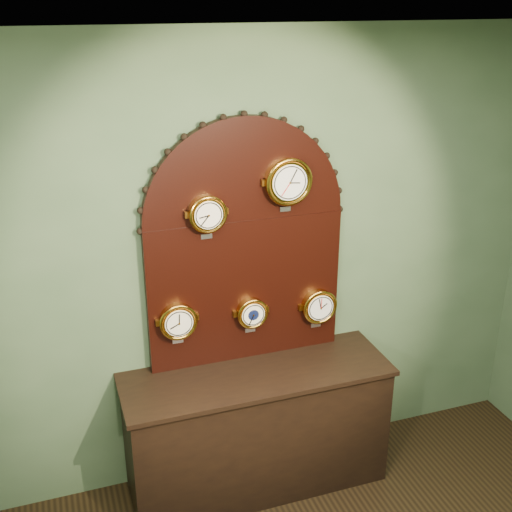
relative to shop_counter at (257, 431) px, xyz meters
name	(u,v)px	position (x,y,z in m)	size (l,w,h in m)	color
wall_back	(243,269)	(0.00, 0.27, 1.00)	(4.00, 4.00, 0.00)	#476041
shop_counter	(257,431)	(0.00, 0.00, 0.00)	(1.60, 0.50, 0.80)	black
display_board	(245,236)	(0.00, 0.22, 1.23)	(1.26, 0.06, 1.53)	black
roman_clock	(207,214)	(-0.24, 0.15, 1.41)	(0.22, 0.08, 0.27)	#C6882A
arabic_clock	(288,181)	(0.24, 0.15, 1.55)	(0.28, 0.08, 0.33)	#C6882A
hygrometer	(178,321)	(-0.43, 0.15, 0.78)	(0.23, 0.08, 0.28)	#C6882A
barometer	(252,313)	(0.02, 0.15, 0.75)	(0.19, 0.08, 0.25)	#C6882A
tide_clock	(319,306)	(0.46, 0.15, 0.73)	(0.23, 0.08, 0.28)	#C6882A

